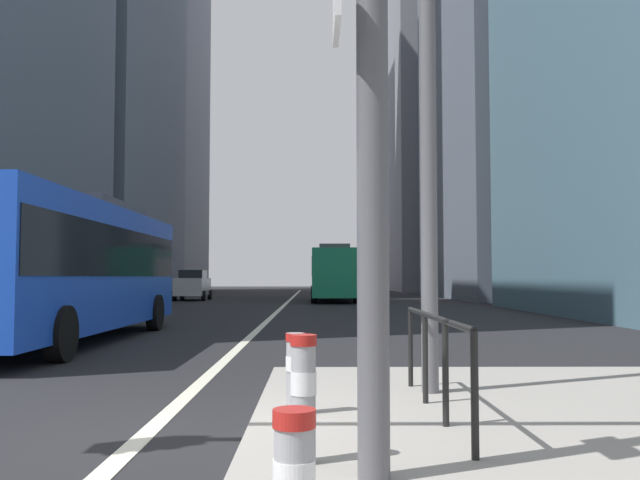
{
  "coord_description": "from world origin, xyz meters",
  "views": [
    {
      "loc": [
        1.61,
        -6.26,
        1.5
      ],
      "look_at": [
        1.85,
        23.66,
        3.13
      ],
      "focal_mm": 38.07,
      "sensor_mm": 36.0,
      "label": 1
    }
  ],
  "objects": [
    {
      "name": "office_tower_right_far",
      "position": [
        17.0,
        71.5,
        26.01
      ],
      "size": [
        13.97,
        25.47,
        52.02
      ],
      "primitive_type": "cube",
      "color": "gray",
      "rests_on": "ground"
    },
    {
      "name": "city_bus_red_receding",
      "position": [
        2.83,
        35.88,
        1.84
      ],
      "size": [
        2.88,
        11.04,
        3.4
      ],
      "color": "#198456",
      "rests_on": "ground"
    },
    {
      "name": "bollard_back",
      "position": [
        1.42,
        0.53,
        0.59
      ],
      "size": [
        0.2,
        0.2,
        0.79
      ],
      "color": "#99999E",
      "rests_on": "median_island"
    },
    {
      "name": "car_receding_near",
      "position": [
        3.76,
        56.95,
        0.99
      ],
      "size": [
        2.19,
        4.09,
        1.94
      ],
      "color": "#232838",
      "rests_on": "ground"
    },
    {
      "name": "bollard_right",
      "position": [
        1.53,
        -1.25,
        0.66
      ],
      "size": [
        0.2,
        0.2,
        0.93
      ],
      "color": "#99999E",
      "rests_on": "median_island"
    },
    {
      "name": "ground_plane",
      "position": [
        0.0,
        20.0,
        0.0
      ],
      "size": [
        160.0,
        160.0,
        0.0
      ],
      "primitive_type": "plane",
      "color": "black"
    },
    {
      "name": "pedestrian_railing",
      "position": [
        2.8,
        0.52,
        0.85
      ],
      "size": [
        0.06,
        3.44,
        0.98
      ],
      "color": "black",
      "rests_on": "median_island"
    },
    {
      "name": "office_tower_left_far",
      "position": [
        -16.0,
        63.13,
        27.05
      ],
      "size": [
        10.8,
        17.65,
        54.11
      ],
      "primitive_type": "cube",
      "color": "slate",
      "rests_on": "ground"
    },
    {
      "name": "city_bus_blue_oncoming",
      "position": [
        -4.06,
        9.33,
        1.84
      ],
      "size": [
        2.71,
        11.07,
        3.4
      ],
      "color": "blue",
      "rests_on": "ground"
    },
    {
      "name": "lane_centre_line",
      "position": [
        0.0,
        30.0,
        0.01
      ],
      "size": [
        0.2,
        80.0,
        0.01
      ],
      "primitive_type": "cube",
      "color": "beige",
      "rests_on": "ground"
    },
    {
      "name": "car_oncoming_mid",
      "position": [
        -6.25,
        37.57,
        0.99
      ],
      "size": [
        2.1,
        4.2,
        1.94
      ],
      "color": "silver",
      "rests_on": "ground"
    }
  ]
}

